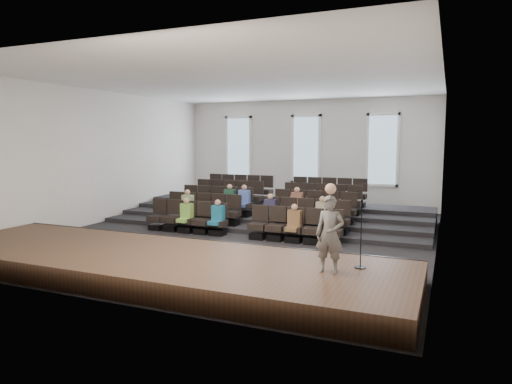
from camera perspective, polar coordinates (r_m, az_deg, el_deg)
ground at (r=15.41m, az=-1.38°, el=-5.22°), size 14.00×14.00×0.00m
ceiling at (r=15.21m, az=-1.43°, el=13.60°), size 12.00×14.00×0.02m
wall_back at (r=21.69m, az=6.31°, el=4.80°), size 12.00×0.04×5.00m
wall_front at (r=9.19m, az=-19.81°, el=2.17°), size 12.00×0.04×5.00m
wall_left at (r=18.43m, az=-18.76°, el=4.20°), size 0.04×14.00×5.00m
wall_right at (r=13.76m, az=22.12°, el=3.39°), size 0.04×14.00×5.00m
stage at (r=11.04m, az=-12.50°, el=-8.78°), size 11.80×3.60×0.50m
stage_lip at (r=12.48m, az=-7.75°, el=-6.91°), size 11.80×0.06×0.52m
risers at (r=18.27m, az=2.73°, el=-2.75°), size 11.80×4.80×0.60m
seating_rows at (r=16.69m, az=0.80°, el=-1.94°), size 6.80×4.70×1.67m
windows at (r=21.62m, az=6.26°, el=5.33°), size 8.44×0.10×3.24m
audience at (r=15.71m, az=-0.97°, el=-1.92°), size 5.45×2.64×1.10m
speaker at (r=9.21m, az=9.21°, el=-5.23°), size 0.57×0.38×1.55m
mic_stand at (r=9.71m, az=12.96°, el=-6.80°), size 0.24×0.24×1.43m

